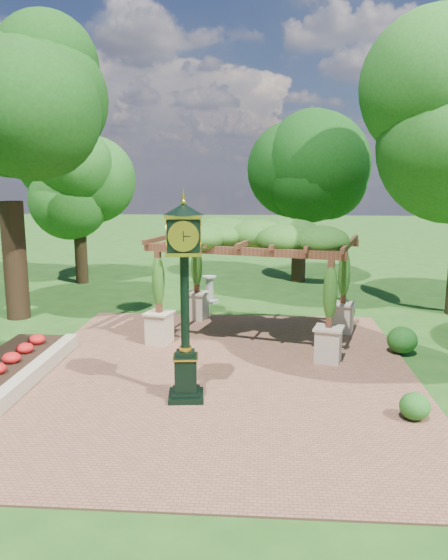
{
  "coord_description": "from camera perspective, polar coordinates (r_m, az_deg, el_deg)",
  "views": [
    {
      "loc": [
        1.08,
        -12.37,
        5.04
      ],
      "look_at": [
        0.0,
        2.5,
        2.2
      ],
      "focal_mm": 35.0,
      "sensor_mm": 36.0,
      "label": 1
    }
  ],
  "objects": [
    {
      "name": "ground",
      "position": [
        13.4,
        -0.79,
        -11.31
      ],
      "size": [
        120.0,
        120.0,
        0.0
      ],
      "primitive_type": "plane",
      "color": "#1E4714",
      "rests_on": "ground"
    },
    {
      "name": "tree_west_far",
      "position": [
        26.65,
        -15.07,
        10.04
      ],
      "size": [
        3.88,
        3.88,
        7.08
      ],
      "color": "black",
      "rests_on": "ground"
    },
    {
      "name": "tree_north",
      "position": [
        26.4,
        8.04,
        11.64
      ],
      "size": [
        4.57,
        4.57,
        7.98
      ],
      "color": "#362415",
      "rests_on": "ground"
    },
    {
      "name": "brick_plaza",
      "position": [
        14.32,
        -0.44,
        -9.74
      ],
      "size": [
        10.0,
        12.0,
        0.04
      ],
      "primitive_type": "cube",
      "color": "brown",
      "rests_on": "ground"
    },
    {
      "name": "shrub_mid",
      "position": [
        16.53,
        18.12,
        -5.98
      ],
      "size": [
        1.07,
        1.07,
        0.77
      ],
      "primitive_type": "ellipsoid",
      "rotation": [
        0.0,
        0.0,
        -0.3
      ],
      "color": "#1A5016",
      "rests_on": "brick_plaza"
    },
    {
      "name": "tree_west_near",
      "position": [
        20.66,
        -22.03,
        16.58
      ],
      "size": [
        4.67,
        4.67,
        10.8
      ],
      "color": "black",
      "rests_on": "ground"
    },
    {
      "name": "sundial",
      "position": [
        22.07,
        -1.53,
        -1.14
      ],
      "size": [
        0.77,
        0.77,
        1.09
      ],
      "rotation": [
        0.0,
        0.0,
        -0.35
      ],
      "color": "gray",
      "rests_on": "ground"
    },
    {
      "name": "flower_bed",
      "position": [
        15.25,
        -21.93,
        -8.61
      ],
      "size": [
        1.5,
        5.0,
        0.36
      ],
      "primitive_type": "cube",
      "color": "red",
      "rests_on": "ground"
    },
    {
      "name": "pedestal_clock",
      "position": [
        12.01,
        -4.14,
        -0.44
      ],
      "size": [
        0.99,
        0.99,
        4.53
      ],
      "rotation": [
        0.0,
        0.0,
        0.11
      ],
      "color": "black",
      "rests_on": "brick_plaza"
    },
    {
      "name": "border_wall",
      "position": [
        14.87,
        -18.78,
        -8.8
      ],
      "size": [
        0.35,
        5.0,
        0.4
      ],
      "primitive_type": "cube",
      "color": "#C6B793",
      "rests_on": "ground"
    },
    {
      "name": "shrub_front",
      "position": [
        12.32,
        19.32,
        -12.34
      ],
      "size": [
        0.73,
        0.73,
        0.57
      ],
      "primitive_type": "ellipsoid",
      "rotation": [
        0.0,
        0.0,
        0.15
      ],
      "color": "#1F5819",
      "rests_on": "brick_plaza"
    },
    {
      "name": "pergola",
      "position": [
        16.72,
        3.25,
        3.95
      ],
      "size": [
        6.66,
        5.08,
        3.72
      ],
      "rotation": [
        0.0,
        0.0,
        -0.26
      ],
      "color": "beige",
      "rests_on": "brick_plaza"
    },
    {
      "name": "shrub_back",
      "position": [
        19.23,
        12.06,
        -3.15
      ],
      "size": [
        1.3,
        1.3,
        0.89
      ],
      "primitive_type": "ellipsoid",
      "rotation": [
        0.0,
        0.0,
        0.41
      ],
      "color": "#356A1E",
      "rests_on": "brick_plaza"
    }
  ]
}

